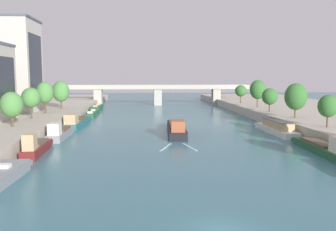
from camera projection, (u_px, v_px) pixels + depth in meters
ground_plane at (221, 231)px, 24.08m from camera, size 400.00×400.00×0.00m
quay_right at (336, 117)px, 81.27m from camera, size 36.00×170.00×2.21m
barge_midriver at (176, 128)px, 65.23m from camera, size 4.05×19.17×3.16m
wake_behind_barge at (178, 147)px, 52.66m from camera, size 5.59×6.04×0.03m
moored_boat_left_near at (36, 147)px, 47.83m from camera, size 2.38×10.83×3.33m
moored_boat_left_lone at (60, 133)px, 60.27m from camera, size 2.48×12.33×3.08m
moored_boat_left_upstream at (76, 121)px, 75.51m from camera, size 3.62×16.84×3.00m
moored_boat_left_midway at (92, 113)px, 95.11m from camera, size 2.59×13.73×2.08m
moored_boat_left_gap_after at (97, 108)px, 110.38m from camera, size 2.85×14.43×2.44m
moored_boat_right_downstream at (326, 147)px, 47.93m from camera, size 3.46×15.13×3.09m
moored_boat_right_far at (276, 128)px, 65.21m from camera, size 3.24×15.55×2.58m
tree_left_far at (12, 105)px, 57.79m from camera, size 3.71×3.71×5.93m
tree_left_midway at (31, 98)px, 69.86m from camera, size 3.69×3.69×6.22m
tree_left_distant at (45, 93)px, 79.32m from camera, size 3.78×3.78×7.23m
tree_left_third at (61, 91)px, 90.52m from camera, size 4.35×4.35×7.27m
tree_right_by_lamp at (328, 106)px, 57.54m from camera, size 3.30×3.30×5.42m
tree_right_third at (296, 97)px, 70.60m from camera, size 4.46×4.46×7.09m
tree_right_distant at (270, 97)px, 82.92m from camera, size 3.76×3.76×5.65m
tree_right_far at (258, 90)px, 94.57m from camera, size 4.26×4.26×7.45m
tree_right_past_mid at (241, 91)px, 109.75m from camera, size 3.63×3.63×5.68m
building_left_corner at (6, 65)px, 83.00m from camera, size 14.56×12.45×22.18m
bridge_far at (158, 92)px, 127.89m from camera, size 67.60×4.40×7.46m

